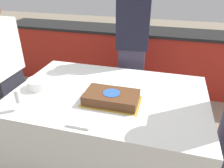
{
  "coord_description": "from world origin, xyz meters",
  "views": [
    {
      "loc": [
        0.48,
        -1.65,
        1.76
      ],
      "look_at": [
        0.03,
        0.0,
        0.84
      ],
      "focal_mm": 35.0,
      "sensor_mm": 36.0,
      "label": 1
    }
  ],
  "objects_px": {
    "cake": "(111,97)",
    "wine_glass": "(18,97)",
    "plate_stack": "(39,83)",
    "person_cutting_cake": "(132,48)",
    "person_seated_left": "(5,75)"
  },
  "relations": [
    {
      "from": "cake",
      "to": "person_cutting_cake",
      "type": "relative_size",
      "value": 0.28
    },
    {
      "from": "plate_stack",
      "to": "person_cutting_cake",
      "type": "xyz_separation_m",
      "value": [
        0.73,
        0.87,
        0.12
      ]
    },
    {
      "from": "plate_stack",
      "to": "wine_glass",
      "type": "xyz_separation_m",
      "value": [
        0.05,
        -0.36,
        0.07
      ]
    },
    {
      "from": "person_cutting_cake",
      "to": "person_seated_left",
      "type": "bearing_deg",
      "value": 30.1
    },
    {
      "from": "cake",
      "to": "plate_stack",
      "type": "xyz_separation_m",
      "value": [
        -0.73,
        0.06,
        0.0
      ]
    },
    {
      "from": "cake",
      "to": "wine_glass",
      "type": "xyz_separation_m",
      "value": [
        -0.68,
        -0.3,
        0.07
      ]
    },
    {
      "from": "cake",
      "to": "wine_glass",
      "type": "relative_size",
      "value": 2.73
    },
    {
      "from": "plate_stack",
      "to": "person_seated_left",
      "type": "xyz_separation_m",
      "value": [
        -0.43,
        0.07,
        0.01
      ]
    },
    {
      "from": "wine_glass",
      "to": "person_cutting_cake",
      "type": "distance_m",
      "value": 1.41
    },
    {
      "from": "cake",
      "to": "person_seated_left",
      "type": "height_order",
      "value": "person_seated_left"
    },
    {
      "from": "wine_glass",
      "to": "cake",
      "type": "bearing_deg",
      "value": 24.07
    },
    {
      "from": "wine_glass",
      "to": "person_cutting_cake",
      "type": "xyz_separation_m",
      "value": [
        0.68,
        1.23,
        0.05
      ]
    },
    {
      "from": "wine_glass",
      "to": "person_seated_left",
      "type": "bearing_deg",
      "value": 137.85
    },
    {
      "from": "wine_glass",
      "to": "person_seated_left",
      "type": "height_order",
      "value": "person_seated_left"
    },
    {
      "from": "person_seated_left",
      "to": "cake",
      "type": "bearing_deg",
      "value": -96.47
    }
  ]
}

